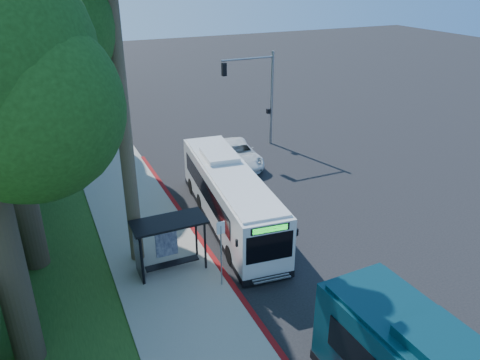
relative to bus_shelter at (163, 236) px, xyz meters
name	(u,v)px	position (x,y,z in m)	size (l,w,h in m)	color
ground	(277,211)	(7.26, 2.86, -1.81)	(140.00, 140.00, 0.00)	black
sidewalk	(149,239)	(-0.04, 2.86, -1.75)	(4.50, 70.00, 0.12)	gray
red_curb	(222,270)	(2.26, -1.14, -1.74)	(0.25, 30.00, 0.13)	maroon
grass_verge	(23,218)	(-5.74, 7.86, -1.78)	(8.00, 70.00, 0.06)	#234719
bus_shelter	(163,236)	(0.00, 0.00, 0.00)	(3.20, 1.51, 2.55)	black
stop_sign_pole	(221,245)	(1.86, -2.14, 0.28)	(0.35, 0.06, 3.17)	gray
traffic_signal_pole	(260,88)	(11.04, 12.86, 2.62)	(4.10, 0.30, 7.00)	gray
tree_2	(7,0)	(-4.64, 18.84, 8.67)	(8.82, 8.40, 15.12)	#382B1E
tree_5	(25,2)	(-3.16, 42.84, 7.16)	(7.35, 7.00, 12.86)	#382B1E
white_bus	(229,195)	(4.33, 2.84, -0.18)	(3.52, 11.40, 3.34)	silver
pickup	(237,154)	(8.01, 10.10, -1.05)	(2.50, 5.43, 1.51)	white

